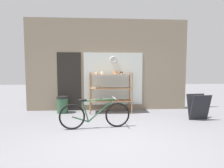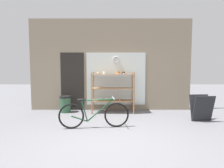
{
  "view_description": "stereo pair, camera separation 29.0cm",
  "coord_description": "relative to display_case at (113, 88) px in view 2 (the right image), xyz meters",
  "views": [
    {
      "loc": [
        -0.23,
        -3.57,
        1.44
      ],
      "look_at": [
        0.04,
        1.0,
        1.1
      ],
      "focal_mm": 28.0,
      "sensor_mm": 36.0,
      "label": 1
    },
    {
      "loc": [
        0.06,
        -3.58,
        1.44
      ],
      "look_at": [
        0.04,
        1.0,
        1.1
      ],
      "focal_mm": 28.0,
      "sensor_mm": 36.0,
      "label": 2
    }
  ],
  "objects": [
    {
      "name": "trash_bin",
      "position": [
        -1.65,
        0.01,
        -0.54
      ],
      "size": [
        0.39,
        0.39,
        0.57
      ],
      "color": "#2D5138",
      "rests_on": "ground_plane"
    },
    {
      "name": "bicycle",
      "position": [
        -0.48,
        -1.68,
        -0.51
      ],
      "size": [
        1.77,
        0.46,
        0.77
      ],
      "rotation": [
        0.0,
        0.0,
        0.11
      ],
      "color": "black",
      "rests_on": "ground_plane"
    },
    {
      "name": "storefront_facade",
      "position": [
        -0.12,
        0.41,
        0.76
      ],
      "size": [
        5.87,
        0.13,
        3.31
      ],
      "color": "gray",
      "rests_on": "ground_plane"
    },
    {
      "name": "display_case",
      "position": [
        0.0,
        0.0,
        0.0
      ],
      "size": [
        1.45,
        0.55,
        1.43
      ],
      "color": "#8E6642",
      "rests_on": "ground_plane"
    },
    {
      "name": "sandwich_board",
      "position": [
        2.55,
        -1.07,
        -0.48
      ],
      "size": [
        0.61,
        0.43,
        0.74
      ],
      "rotation": [
        0.0,
        0.0,
        0.09
      ],
      "color": "#232328",
      "rests_on": "ground_plane"
    },
    {
      "name": "ground_plane",
      "position": [
        -0.08,
        -2.44,
        -0.86
      ],
      "size": [
        30.0,
        30.0,
        0.0
      ],
      "primitive_type": "plane",
      "color": "slate"
    }
  ]
}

